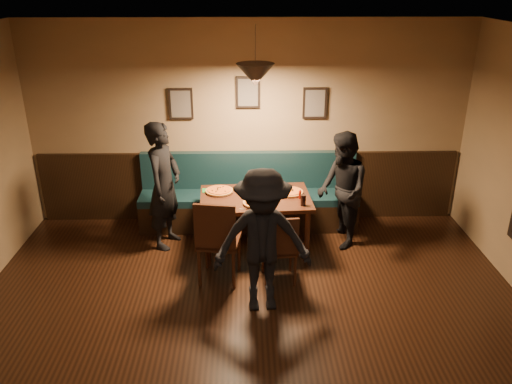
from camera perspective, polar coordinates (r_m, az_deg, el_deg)
ceiling at (r=3.37m, az=-0.52°, el=14.49°), size 7.00×7.00×0.00m
wall_back at (r=7.09m, az=-0.88°, el=7.52°), size 6.00×0.00×6.00m
wainscot at (r=7.35m, az=-0.84°, el=0.69°), size 5.88×0.06×1.00m
booth_bench at (r=7.11m, az=-0.82°, el=-0.14°), size 3.00×0.60×1.00m
picture_left at (r=7.04m, az=-8.35°, el=9.69°), size 0.32×0.04×0.42m
picture_center at (r=6.95m, az=-0.90°, el=11.03°), size 0.32×0.04×0.42m
picture_right at (r=7.05m, az=6.55°, el=9.80°), size 0.32×0.04×0.42m
pendant_lamp at (r=5.96m, az=-0.08°, el=12.92°), size 0.44×0.44×0.25m
dining_table at (r=6.56m, az=-0.07°, el=-3.48°), size 1.42×0.96×0.73m
chair_near_left at (r=5.88m, az=-4.14°, el=-5.20°), size 0.52×0.52×1.04m
chair_near_right at (r=5.89m, az=2.57°, el=-6.07°), size 0.41×0.41×0.87m
diner_left at (r=6.59m, az=-10.18°, el=0.70°), size 0.56×0.70×1.66m
diner_right at (r=6.63m, az=9.54°, el=0.17°), size 0.69×0.82×1.52m
diner_front at (r=5.25m, az=0.73°, el=-5.53°), size 1.05×0.65×1.57m
pizza_a at (r=6.55m, az=-4.10°, el=0.13°), size 0.42×0.42×0.04m
pizza_b at (r=6.20m, az=0.09°, el=-1.17°), size 0.40×0.40×0.04m
pizza_c at (r=6.52m, az=3.77°, el=0.01°), size 0.39×0.39×0.04m
soda_glass at (r=6.17m, az=5.27°, el=-0.91°), size 0.07×0.07×0.14m
tabasco_bottle at (r=6.35m, az=4.90°, el=-0.21°), size 0.04×0.04×0.13m
napkin_a at (r=6.62m, az=-5.40°, el=0.19°), size 0.15×0.15×0.01m
napkin_b at (r=6.16m, az=-5.66°, el=-1.64°), size 0.17×0.17×0.01m
cutlery_set at (r=6.07m, az=-0.25°, el=-1.91°), size 0.20×0.02×0.00m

